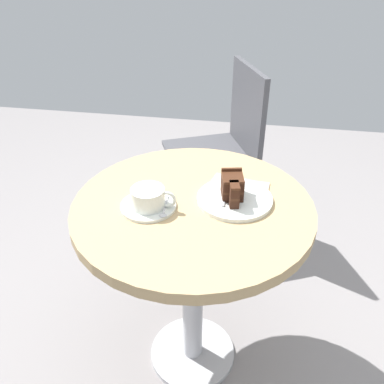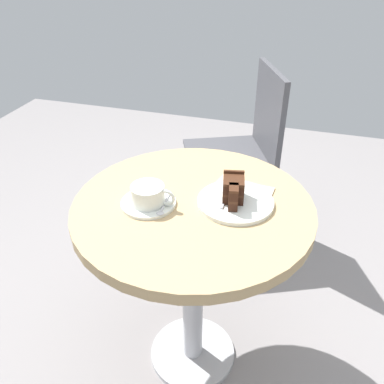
{
  "view_description": "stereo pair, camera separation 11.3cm",
  "coord_description": "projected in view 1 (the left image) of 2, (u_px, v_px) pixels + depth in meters",
  "views": [
    {
      "loc": [
        0.16,
        -0.94,
        1.35
      ],
      "look_at": [
        -0.0,
        -0.0,
        0.73
      ],
      "focal_mm": 38.0,
      "sensor_mm": 36.0,
      "label": 1
    },
    {
      "loc": [
        0.27,
        -0.91,
        1.35
      ],
      "look_at": [
        -0.0,
        -0.0,
        0.73
      ],
      "focal_mm": 38.0,
      "sensor_mm": 36.0,
      "label": 2
    }
  ],
  "objects": [
    {
      "name": "napkin",
      "position": [
        237.0,
        192.0,
        1.2
      ],
      "size": [
        0.21,
        0.2,
        0.0
      ],
      "rotation": [
        0.0,
        0.0,
        6.06
      ],
      "color": "beige",
      "rests_on": "cafe_table"
    },
    {
      "name": "cake_slice",
      "position": [
        233.0,
        187.0,
        1.14
      ],
      "size": [
        0.07,
        0.11,
        0.07
      ],
      "rotation": [
        0.0,
        0.0,
        4.92
      ],
      "color": "#381E14",
      "rests_on": "cake_plate"
    },
    {
      "name": "cake_plate",
      "position": [
        235.0,
        199.0,
        1.17
      ],
      "size": [
        0.22,
        0.22,
        0.01
      ],
      "color": "silver",
      "rests_on": "cafe_table"
    },
    {
      "name": "coffee_cup",
      "position": [
        149.0,
        197.0,
        1.12
      ],
      "size": [
        0.13,
        0.09,
        0.06
      ],
      "color": "silver",
      "rests_on": "saucer"
    },
    {
      "name": "teaspoon",
      "position": [
        164.0,
        209.0,
        1.11
      ],
      "size": [
        0.02,
        0.1,
        0.0
      ],
      "rotation": [
        0.0,
        0.0,
        4.8
      ],
      "color": "#B7B7BC",
      "rests_on": "saucer"
    },
    {
      "name": "fork",
      "position": [
        225.0,
        189.0,
        1.19
      ],
      "size": [
        0.02,
        0.14,
        0.0
      ],
      "rotation": [
        0.0,
        0.0,
        1.6
      ],
      "color": "#B7B7BC",
      "rests_on": "cake_plate"
    },
    {
      "name": "cafe_table",
      "position": [
        193.0,
        236.0,
        1.22
      ],
      "size": [
        0.69,
        0.69,
        0.69
      ],
      "color": "tan",
      "rests_on": "ground"
    },
    {
      "name": "cafe_chair",
      "position": [
        226.0,
        141.0,
        1.89
      ],
      "size": [
        0.5,
        0.5,
        0.86
      ],
      "rotation": [
        0.0,
        0.0,
        5.13
      ],
      "color": "#4C4C51",
      "rests_on": "ground"
    },
    {
      "name": "ground_plane",
      "position": [
        193.0,
        354.0,
        1.54
      ],
      "size": [
        4.4,
        4.4,
        0.01
      ],
      "primitive_type": "cube",
      "color": "gray",
      "rests_on": "ground"
    },
    {
      "name": "saucer",
      "position": [
        148.0,
        206.0,
        1.14
      ],
      "size": [
        0.16,
        0.16,
        0.01
      ],
      "color": "silver",
      "rests_on": "cafe_table"
    }
  ]
}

